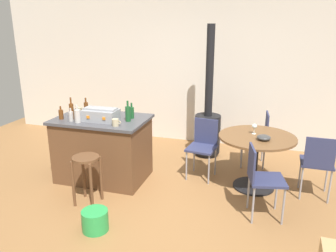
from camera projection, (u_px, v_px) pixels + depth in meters
The scene contains 26 objects.
ground_plane at pixel (155, 205), 4.32m from camera, with size 8.80×8.80×0.00m, color olive.
back_wall at pixel (199, 72), 6.29m from camera, with size 8.00×0.10×2.70m, color beige.
kitchen_island at pixel (103, 148), 4.95m from camera, with size 1.31×0.87×0.93m.
wooden_stool at pixel (86, 169), 4.25m from camera, with size 0.34×0.34×0.64m.
dining_table at pixel (256, 148), 4.62m from camera, with size 1.04×1.04×0.76m.
folding_chair_near at pixel (203, 144), 5.01m from camera, with size 0.44×0.44×0.86m.
folding_chair_far at pixel (261, 176), 3.93m from camera, with size 0.48×0.48×0.88m.
folding_chair_left at pixel (318, 161), 4.35m from camera, with size 0.41×0.41×0.88m.
folding_chair_right at pixel (258, 134), 5.39m from camera, with size 0.44×0.44×0.88m.
wood_stove at pixel (208, 126), 5.79m from camera, with size 0.44×0.45×2.21m.
toolbox at pixel (101, 115), 4.67m from camera, with size 0.47×0.29×0.18m.
bottle_0 at pixel (77, 116), 4.58m from camera, with size 0.08×0.08×0.25m.
bottle_1 at pixel (71, 116), 4.65m from camera, with size 0.06×0.06×0.18m.
bottle_2 at pixel (132, 112), 4.78m from camera, with size 0.07×0.07×0.22m.
bottle_3 at pixel (86, 108), 4.99m from camera, with size 0.06×0.06×0.25m.
bottle_4 at pixel (61, 114), 4.74m from camera, with size 0.06×0.06×0.19m.
bottle_5 at pixel (128, 113), 4.63m from camera, with size 0.07×0.07×0.29m.
bottle_6 at pixel (72, 111), 4.71m from camera, with size 0.06×0.06×0.31m.
cup_0 at pixel (109, 112), 4.98m from camera, with size 0.11×0.07×0.08m.
cup_1 at pixel (97, 110), 5.09m from camera, with size 0.11×0.07×0.09m.
cup_2 at pixel (79, 110), 5.07m from camera, with size 0.12×0.09×0.09m.
cup_3 at pixel (116, 122), 4.44m from camera, with size 0.12×0.09×0.09m.
cup_4 at pixel (73, 113), 4.90m from camera, with size 0.11×0.07×0.08m.
wine_glass at pixel (254, 127), 4.63m from camera, with size 0.07×0.07×0.14m.
serving_bowl at pixel (264, 138), 4.41m from camera, with size 0.18×0.18×0.07m, color #383838.
plastic_bucket at pixel (95, 220), 3.77m from camera, with size 0.30×0.30×0.24m, color green.
Camera 1 is at (1.27, -3.61, 2.24)m, focal length 36.18 mm.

